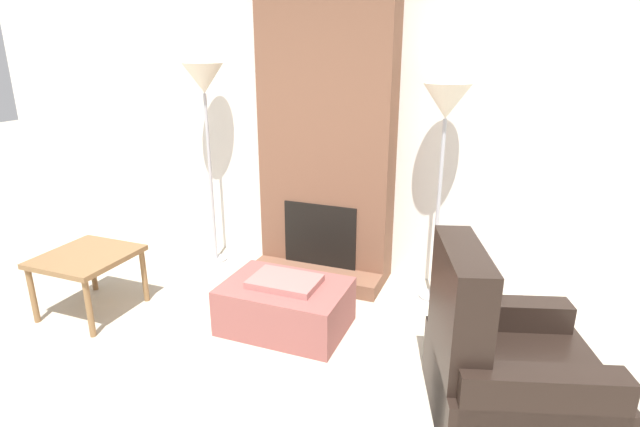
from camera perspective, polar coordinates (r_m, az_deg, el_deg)
name	(u,v)px	position (r m, az deg, el deg)	size (l,w,h in m)	color
wall_back	(334,128)	(4.48, 1.60, 9.69)	(7.75, 0.06, 2.60)	silver
fireplace	(326,139)	(4.30, 0.69, 8.55)	(1.16, 0.59, 2.60)	brown
ottoman	(285,305)	(3.73, -3.98, -10.40)	(0.89, 0.62, 0.40)	#8C4C47
armchair	(500,372)	(3.03, 19.88, -16.68)	(1.09, 1.08, 1.01)	black
side_table	(87,262)	(4.23, -25.09, -5.00)	(0.63, 0.66, 0.48)	brown
floor_lamp_left	(204,87)	(4.63, -13.11, 13.89)	(0.36, 0.36, 1.85)	#ADADB2
floor_lamp_right	(446,110)	(3.88, 14.18, 11.35)	(0.36, 0.36, 1.73)	#ADADB2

